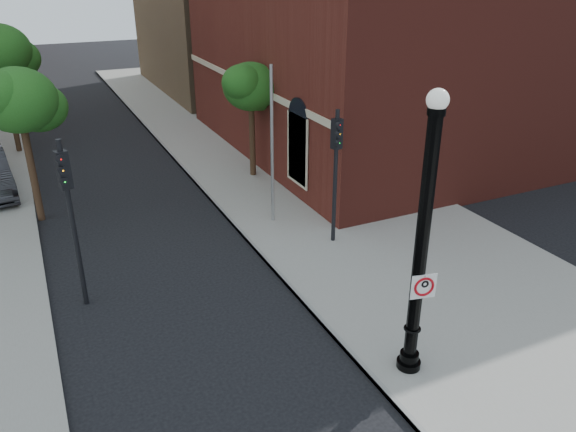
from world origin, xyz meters
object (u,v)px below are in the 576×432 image
lamppost (420,256)px  traffic_signal_right (336,156)px  no_parking_sign (424,286)px  traffic_signal_left (68,198)px

lamppost → traffic_signal_right: bearing=75.8°
no_parking_sign → lamppost: bearing=115.7°
lamppost → traffic_signal_right: size_ratio=1.43×
traffic_signal_right → no_parking_sign: bearing=-118.8°
no_parking_sign → traffic_signal_right: 6.40m
no_parking_sign → traffic_signal_right: traffic_signal_right is taller
lamppost → traffic_signal_left: size_ratio=1.39×
traffic_signal_left → traffic_signal_right: bearing=-14.3°
traffic_signal_right → traffic_signal_left: bearing=166.5°
no_parking_sign → traffic_signal_right: size_ratio=0.13×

